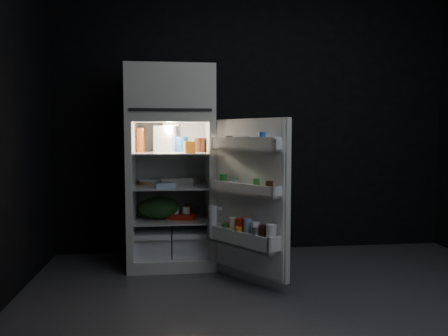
{
  "coord_description": "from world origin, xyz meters",
  "views": [
    {
      "loc": [
        -0.84,
        -2.7,
        1.19
      ],
      "look_at": [
        -0.41,
        1.0,
        0.9
      ],
      "focal_mm": 35.0,
      "sensor_mm": 36.0,
      "label": 1
    }
  ],
  "objects": [
    {
      "name": "floor",
      "position": [
        0.0,
        0.0,
        0.0
      ],
      "size": [
        4.0,
        3.4,
        0.0
      ],
      "primitive_type": "cube",
      "color": "#47474B",
      "rests_on": "ground"
    },
    {
      "name": "wall_back",
      "position": [
        0.0,
        1.7,
        1.35
      ],
      "size": [
        4.0,
        0.0,
        2.7
      ],
      "primitive_type": "cube",
      "color": "black",
      "rests_on": "ground"
    },
    {
      "name": "refrigerator",
      "position": [
        -0.86,
        1.32,
        0.96
      ],
      "size": [
        0.76,
        0.71,
        1.78
      ],
      "color": "silver",
      "rests_on": "ground"
    },
    {
      "name": "fridge_door",
      "position": [
        -0.26,
        0.64,
        0.68
      ],
      "size": [
        0.58,
        0.7,
        1.22
      ],
      "color": "silver",
      "rests_on": "ground"
    },
    {
      "name": "milk_jug",
      "position": [
        -0.91,
        1.33,
        1.15
      ],
      "size": [
        0.21,
        0.21,
        0.24
      ],
      "primitive_type": "cube",
      "rotation": [
        0.0,
        0.0,
        -0.27
      ],
      "color": "white",
      "rests_on": "refrigerator"
    },
    {
      "name": "mayo_jar",
      "position": [
        -0.76,
        1.37,
        1.1
      ],
      "size": [
        0.13,
        0.13,
        0.14
      ],
      "primitive_type": "cylinder",
      "rotation": [
        0.0,
        0.0,
        -0.11
      ],
      "color": "#1D4C9D",
      "rests_on": "refrigerator"
    },
    {
      "name": "jam_jar",
      "position": [
        -0.59,
        1.28,
        1.09
      ],
      "size": [
        0.14,
        0.14,
        0.13
      ],
      "primitive_type": "cylinder",
      "rotation": [
        0.0,
        0.0,
        -0.42
      ],
      "color": "black",
      "rests_on": "refrigerator"
    },
    {
      "name": "amber_bottle",
      "position": [
        -1.13,
        1.33,
        1.14
      ],
      "size": [
        0.08,
        0.08,
        0.22
      ],
      "primitive_type": "cylinder",
      "rotation": [
        0.0,
        0.0,
        -0.06
      ],
      "color": "#B04C1C",
      "rests_on": "refrigerator"
    },
    {
      "name": "small_carton",
      "position": [
        -0.7,
        1.09,
        1.08
      ],
      "size": [
        0.1,
        0.08,
        0.1
      ],
      "primitive_type": "cube",
      "rotation": [
        0.0,
        0.0,
        0.2
      ],
      "color": "orange",
      "rests_on": "refrigerator"
    },
    {
      "name": "egg_carton",
      "position": [
        -0.8,
        1.23,
        0.76
      ],
      "size": [
        0.29,
        0.12,
        0.07
      ],
      "primitive_type": "cube",
      "rotation": [
        0.0,
        0.0,
        -0.04
      ],
      "color": "#99948B",
      "rests_on": "refrigerator"
    },
    {
      "name": "pie",
      "position": [
        -1.02,
        1.38,
        0.75
      ],
      "size": [
        0.36,
        0.36,
        0.04
      ],
      "primitive_type": "cylinder",
      "rotation": [
        0.0,
        0.0,
        -0.43
      ],
      "color": "#A38156",
      "rests_on": "refrigerator"
    },
    {
      "name": "flat_package",
      "position": [
        -0.92,
        1.1,
        0.75
      ],
      "size": [
        0.2,
        0.15,
        0.04
      ],
      "primitive_type": "cube",
      "rotation": [
        0.0,
        0.0,
        0.38
      ],
      "color": "#86AECF",
      "rests_on": "refrigerator"
    },
    {
      "name": "wrapped_pkg",
      "position": [
        -0.67,
        1.41,
        0.75
      ],
      "size": [
        0.15,
        0.13,
        0.05
      ],
      "primitive_type": "cube",
      "rotation": [
        0.0,
        0.0,
        0.23
      ],
      "color": "beige",
      "rests_on": "refrigerator"
    },
    {
      "name": "produce_bag",
      "position": [
        -0.97,
        1.25,
        0.52
      ],
      "size": [
        0.47,
        0.44,
        0.2
      ],
      "primitive_type": "ellipsoid",
      "rotation": [
        0.0,
        0.0,
        0.41
      ],
      "color": "#193815",
      "rests_on": "refrigerator"
    },
    {
      "name": "yogurt_tray",
      "position": [
        -0.77,
        1.2,
        0.45
      ],
      "size": [
        0.29,
        0.22,
        0.05
      ],
      "primitive_type": "cube",
      "rotation": [
        0.0,
        0.0,
        -0.37
      ],
      "color": "#AE1F0E",
      "rests_on": "refrigerator"
    },
    {
      "name": "small_can_red",
      "position": [
        -0.7,
        1.48,
        0.47
      ],
      "size": [
        0.07,
        0.07,
        0.09
      ],
      "primitive_type": "cylinder",
      "rotation": [
        0.0,
        0.0,
        0.07
      ],
      "color": "#AE1F0E",
      "rests_on": "refrigerator"
    },
    {
      "name": "small_can_silver",
      "position": [
        -0.58,
        1.4,
        0.47
      ],
      "size": [
        0.08,
        0.08,
        0.09
      ],
      "primitive_type": "cylinder",
      "rotation": [
        0.0,
        0.0,
        0.34
      ],
      "color": "#B3B4B8",
      "rests_on": "refrigerator"
    }
  ]
}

